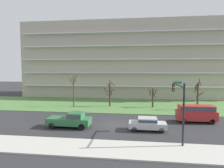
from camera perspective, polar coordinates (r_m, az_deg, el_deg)
ground at (r=26.08m, az=0.67°, el=-11.93°), size 160.00×160.00×0.00m
sidewalk_curb_near at (r=18.58m, az=-2.28°, el=-18.61°), size 80.00×4.00×0.15m
grass_lawn_strip at (r=39.65m, az=2.97°, el=-6.19°), size 80.00×16.00×0.08m
apartment_building at (r=53.73m, az=4.18°, el=6.97°), size 53.82×14.43×19.47m
tree_far_left at (r=38.38m, az=-11.33°, el=-1.84°), size 1.61×1.76×6.20m
tree_left at (r=37.54m, az=-0.64°, el=-2.74°), size 2.23×1.67×5.40m
tree_center at (r=37.40m, az=12.00°, el=-3.68°), size 1.68×1.65×3.79m
tree_right at (r=37.71m, az=24.12°, el=-2.90°), size 1.62×1.44×5.66m
sedan_silver_near_left at (r=23.81m, az=10.48°, el=-11.43°), size 4.41×1.83×1.57m
van_red_center_left at (r=29.20m, az=23.68°, el=-7.71°), size 5.22×2.05×2.36m
pickup_green_center_right at (r=25.06m, az=-12.09°, el=-10.30°), size 5.42×2.05×1.95m
traffic_signal_mast at (r=20.91m, az=19.34°, el=-4.55°), size 0.90×5.56×6.06m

